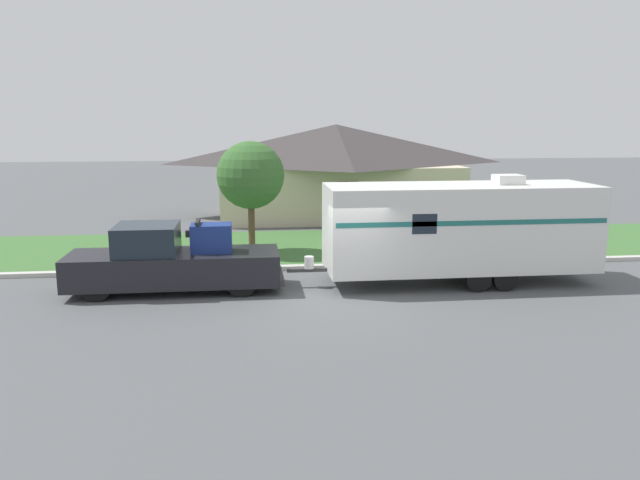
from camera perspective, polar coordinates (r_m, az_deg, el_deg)
The scene contains 8 objects.
ground_plane at distance 17.09m, azimuth 2.32°, elevation -5.57°, with size 120.00×120.00×0.00m, color #515456.
curb_strip at distance 20.66m, azimuth 0.69°, elevation -2.44°, with size 80.00×0.30×0.14m.
lawn_strip at distance 24.21m, azimuth -0.42°, elevation -0.58°, with size 80.00×7.00×0.03m.
house_across_street at distance 32.28m, azimuth 1.46°, elevation 6.58°, with size 12.53×8.16×4.62m.
pickup_truck at distance 18.31m, azimuth -13.38°, elevation -1.95°, with size 6.07×1.94×2.05m.
travel_trailer at distance 19.08m, azimuth 12.65°, elevation 1.17°, with size 9.17×2.48×3.25m.
mailbox at distance 20.92m, azimuth -11.52°, elevation 0.08°, with size 0.48×0.20×1.29m.
tree_in_yard at distance 22.76m, azimuth -6.37°, elevation 5.88°, with size 2.45×2.45×4.11m.
Camera 1 is at (-2.60, -16.17, 4.86)m, focal length 35.00 mm.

